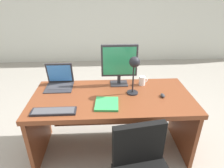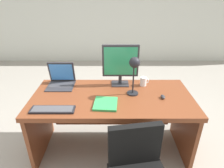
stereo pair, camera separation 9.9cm
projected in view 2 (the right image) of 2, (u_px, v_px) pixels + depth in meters
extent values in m
plane|color=gray|center=(112.00, 90.00, 3.70)|extent=(12.00, 12.00, 0.00)
cube|color=silver|center=(112.00, 5.00, 4.62)|extent=(10.00, 0.10, 2.80)
cube|color=brown|center=(112.00, 98.00, 2.04)|extent=(1.69, 0.79, 0.05)
cube|color=brown|center=(40.00, 126.00, 2.21)|extent=(0.04, 0.70, 0.70)
cube|color=brown|center=(184.00, 126.00, 2.20)|extent=(0.04, 0.70, 0.70)
cube|color=brown|center=(112.00, 109.00, 2.45)|extent=(1.49, 0.02, 0.49)
cube|color=#2D2D33|center=(120.00, 84.00, 2.27)|extent=(0.20, 0.16, 0.01)
cube|color=#2D2D33|center=(120.00, 79.00, 2.25)|extent=(0.04, 0.02, 0.10)
cube|color=#2D2D33|center=(121.00, 61.00, 2.14)|extent=(0.41, 0.04, 0.37)
cube|color=#2D9966|center=(121.00, 61.00, 2.12)|extent=(0.37, 0.00, 0.32)
cube|color=#2D2D33|center=(61.00, 86.00, 2.22)|extent=(0.30, 0.27, 0.01)
cube|color=#38383D|center=(61.00, 85.00, 2.23)|extent=(0.26, 0.15, 0.00)
cube|color=#2D2D33|center=(62.00, 72.00, 2.26)|extent=(0.30, 0.06, 0.25)
cube|color=#3F8CEA|center=(62.00, 72.00, 2.25)|extent=(0.27, 0.05, 0.21)
cube|color=black|center=(53.00, 110.00, 1.78)|extent=(0.41, 0.12, 0.02)
cube|color=#47474C|center=(52.00, 109.00, 1.78)|extent=(0.37, 0.10, 0.00)
ellipsoid|color=#2D2D33|center=(163.00, 97.00, 1.98)|extent=(0.04, 0.07, 0.03)
cylinder|color=black|center=(133.00, 93.00, 2.06)|extent=(0.12, 0.12, 0.01)
cylinder|color=black|center=(133.00, 79.00, 1.99)|extent=(0.02, 0.02, 0.31)
sphere|color=black|center=(135.00, 62.00, 1.87)|extent=(0.11, 0.11, 0.11)
cube|color=green|center=(106.00, 104.00, 1.87)|extent=(0.24, 0.26, 0.02)
cylinder|color=white|center=(143.00, 81.00, 2.22)|extent=(0.07, 0.07, 0.10)
torus|color=white|center=(147.00, 81.00, 2.22)|extent=(0.06, 0.01, 0.06)
cube|color=black|center=(135.00, 144.00, 1.56)|extent=(0.44, 0.13, 0.38)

